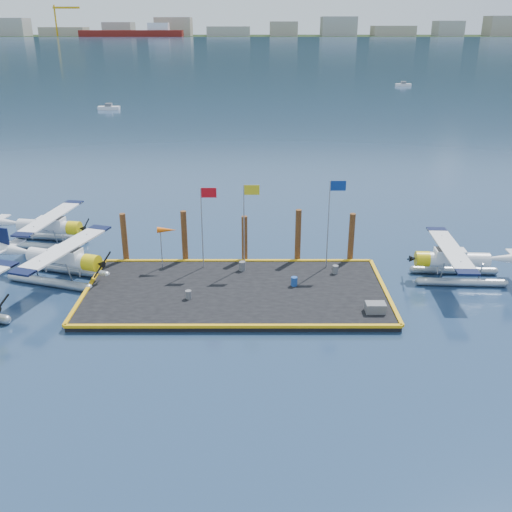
# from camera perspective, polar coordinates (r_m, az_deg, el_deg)

# --- Properties ---
(ground) EXTENTS (4000.00, 4000.00, 0.00)m
(ground) POSITION_cam_1_polar(r_m,az_deg,el_deg) (38.53, -2.01, -3.91)
(ground) COLOR navy
(ground) RESTS_ON ground
(dock) EXTENTS (20.00, 10.00, 0.40)m
(dock) POSITION_cam_1_polar(r_m,az_deg,el_deg) (38.45, -2.02, -3.64)
(dock) COLOR black
(dock) RESTS_ON ground
(dock_bumpers) EXTENTS (20.25, 10.25, 0.18)m
(dock_bumpers) POSITION_cam_1_polar(r_m,az_deg,el_deg) (38.32, -2.02, -3.25)
(dock_bumpers) COLOR #DDA10D
(dock_bumpers) RESTS_ON dock
(far_backdrop) EXTENTS (3050.00, 2050.00, 810.00)m
(far_backdrop) POSITION_cam_1_polar(r_m,az_deg,el_deg) (1788.12, 8.19, 21.72)
(far_backdrop) COLOR black
(far_backdrop) RESTS_ON ground
(seaplane_b) EXTENTS (9.02, 9.64, 3.45)m
(seaplane_b) POSITION_cam_1_polar(r_m,az_deg,el_deg) (42.29, -18.85, -0.47)
(seaplane_b) COLOR #959CA3
(seaplane_b) RESTS_ON ground
(seaplane_c) EXTENTS (8.56, 9.38, 3.32)m
(seaplane_c) POSITION_cam_1_polar(r_m,az_deg,el_deg) (49.64, -20.12, 2.60)
(seaplane_c) COLOR #959CA3
(seaplane_c) RESTS_ON ground
(seaplane_d) EXTENTS (8.18, 9.02, 3.21)m
(seaplane_d) POSITION_cam_1_polar(r_m,az_deg,el_deg) (42.56, 19.22, -0.53)
(seaplane_d) COLOR #959CA3
(seaplane_d) RESTS_ON ground
(drum_2) EXTENTS (0.44, 0.44, 0.62)m
(drum_2) POSITION_cam_1_polar(r_m,az_deg,el_deg) (38.87, 3.84, -2.55)
(drum_2) COLOR navy
(drum_2) RESTS_ON dock
(drum_3) EXTENTS (0.40, 0.40, 0.56)m
(drum_3) POSITION_cam_1_polar(r_m,az_deg,el_deg) (37.25, -6.77, -3.86)
(drum_3) COLOR #59595E
(drum_3) RESTS_ON dock
(drum_4) EXTENTS (0.42, 0.42, 0.59)m
(drum_4) POSITION_cam_1_polar(r_m,az_deg,el_deg) (41.07, 7.94, -1.34)
(drum_4) COLOR #59595E
(drum_4) RESTS_ON dock
(drum_5) EXTENTS (0.48, 0.48, 0.67)m
(drum_5) POSITION_cam_1_polar(r_m,az_deg,el_deg) (41.16, -1.39, -1.01)
(drum_5) COLOR #59595E
(drum_5) RESTS_ON dock
(crate) EXTENTS (1.22, 0.82, 0.61)m
(crate) POSITION_cam_1_polar(r_m,az_deg,el_deg) (36.08, 11.85, -5.07)
(crate) COLOR #59595E
(crate) RESTS_ON dock
(flagpole_red) EXTENTS (1.14, 0.08, 6.00)m
(flagpole_red) POSITION_cam_1_polar(r_m,az_deg,el_deg) (40.55, -5.18, 4.07)
(flagpole_red) COLOR #95969E
(flagpole_red) RESTS_ON dock
(flagpole_yellow) EXTENTS (1.14, 0.08, 6.20)m
(flagpole_yellow) POSITION_cam_1_polar(r_m,az_deg,el_deg) (40.35, -0.93, 4.24)
(flagpole_yellow) COLOR #95969E
(flagpole_yellow) RESTS_ON dock
(flagpole_blue) EXTENTS (1.14, 0.08, 6.50)m
(flagpole_blue) POSITION_cam_1_polar(r_m,az_deg,el_deg) (40.65, 7.57, 4.44)
(flagpole_blue) COLOR #95969E
(flagpole_blue) RESTS_ON dock
(windsock) EXTENTS (1.40, 0.44, 3.12)m
(windsock) POSITION_cam_1_polar(r_m,az_deg,el_deg) (41.25, -8.91, 2.49)
(windsock) COLOR #95969E
(windsock) RESTS_ON dock
(piling_0) EXTENTS (0.44, 0.44, 4.00)m
(piling_0) POSITION_cam_1_polar(r_m,az_deg,el_deg) (43.80, -13.01, 1.65)
(piling_0) COLOR #442213
(piling_0) RESTS_ON ground
(piling_1) EXTENTS (0.44, 0.44, 4.20)m
(piling_1) POSITION_cam_1_polar(r_m,az_deg,el_deg) (42.98, -7.16, 1.81)
(piling_1) COLOR #442213
(piling_1) RESTS_ON ground
(piling_2) EXTENTS (0.44, 0.44, 3.80)m
(piling_2) POSITION_cam_1_polar(r_m,az_deg,el_deg) (42.73, -1.15, 1.57)
(piling_2) COLOR #442213
(piling_2) RESTS_ON ground
(piling_3) EXTENTS (0.44, 0.44, 4.30)m
(piling_3) POSITION_cam_1_polar(r_m,az_deg,el_deg) (42.75, 4.22, 1.88)
(piling_3) COLOR #442213
(piling_3) RESTS_ON ground
(piling_4) EXTENTS (0.44, 0.44, 4.00)m
(piling_4) POSITION_cam_1_polar(r_m,az_deg,el_deg) (43.29, 9.50, 1.68)
(piling_4) COLOR #442213
(piling_4) RESTS_ON ground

